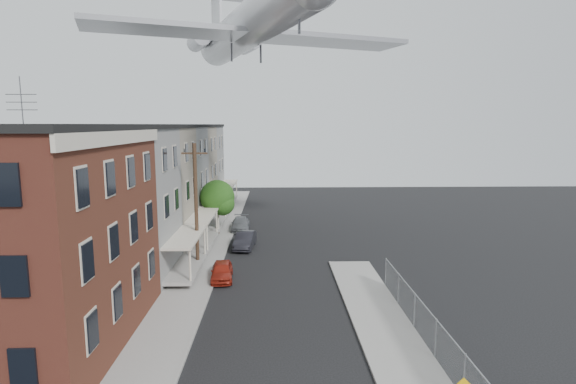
% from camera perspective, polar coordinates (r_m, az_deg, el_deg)
% --- Properties ---
extents(sidewalk_left, '(3.00, 62.00, 0.12)m').
position_cam_1_polar(sidewalk_left, '(39.05, -9.73, -6.72)').
color(sidewalk_left, gray).
rests_on(sidewalk_left, ground).
extents(sidewalk_right, '(3.00, 26.00, 0.12)m').
position_cam_1_polar(sidewalk_right, '(22.52, 13.43, -18.67)').
color(sidewalk_right, gray).
rests_on(sidewalk_right, ground).
extents(curb_left, '(0.15, 62.00, 0.14)m').
position_cam_1_polar(curb_left, '(38.87, -7.60, -6.72)').
color(curb_left, gray).
rests_on(curb_left, ground).
extents(curb_right, '(0.15, 26.00, 0.14)m').
position_cam_1_polar(curb_right, '(22.20, 9.61, -18.93)').
color(curb_right, gray).
rests_on(curb_right, ground).
extents(corner_building, '(10.31, 12.30, 12.15)m').
position_cam_1_polar(corner_building, '(24.11, -31.52, -4.96)').
color(corner_building, black).
rests_on(corner_building, ground).
extents(row_house_a, '(11.98, 7.00, 10.30)m').
position_cam_1_polar(row_house_a, '(32.51, -23.19, -1.24)').
color(row_house_a, slate).
rests_on(row_house_a, ground).
extents(row_house_b, '(11.98, 7.00, 10.30)m').
position_cam_1_polar(row_house_b, '(39.02, -19.46, 0.50)').
color(row_house_b, '#6F6658').
rests_on(row_house_b, ground).
extents(row_house_c, '(11.98, 7.00, 10.30)m').
position_cam_1_polar(row_house_c, '(45.68, -16.81, 1.74)').
color(row_house_c, slate).
rests_on(row_house_c, ground).
extents(row_house_d, '(11.98, 7.00, 10.30)m').
position_cam_1_polar(row_house_d, '(52.43, -14.83, 2.66)').
color(row_house_d, '#6F6658').
rests_on(row_house_d, ground).
extents(row_house_e, '(11.98, 7.00, 10.30)m').
position_cam_1_polar(row_house_e, '(59.24, -13.30, 3.36)').
color(row_house_e, slate).
rests_on(row_house_e, ground).
extents(chainlink_fence, '(0.06, 18.06, 1.90)m').
position_cam_1_polar(chainlink_fence, '(21.68, 18.25, -17.24)').
color(chainlink_fence, gray).
rests_on(chainlink_fence, ground).
extents(utility_pole, '(1.80, 0.26, 9.00)m').
position_cam_1_polar(utility_pole, '(32.28, -11.59, -1.60)').
color(utility_pole, black).
rests_on(utility_pole, ground).
extents(street_tree, '(3.22, 3.20, 5.20)m').
position_cam_1_polar(street_tree, '(42.11, -8.80, -0.86)').
color(street_tree, black).
rests_on(street_tree, ground).
extents(car_near, '(1.68, 3.61, 1.20)m').
position_cam_1_polar(car_near, '(30.70, -8.40, -9.90)').
color(car_near, maroon).
rests_on(car_near, ground).
extents(car_mid, '(1.82, 4.27, 1.37)m').
position_cam_1_polar(car_mid, '(37.99, -5.48, -6.09)').
color(car_mid, black).
rests_on(car_mid, ground).
extents(car_far, '(1.80, 4.26, 1.23)m').
position_cam_1_polar(car_far, '(44.40, -6.06, -4.04)').
color(car_far, slate).
rests_on(car_far, ground).
extents(airplane, '(24.88, 28.48, 8.28)m').
position_cam_1_polar(airplane, '(38.69, -5.20, 20.18)').
color(airplane, '#BCBCC0').
rests_on(airplane, ground).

